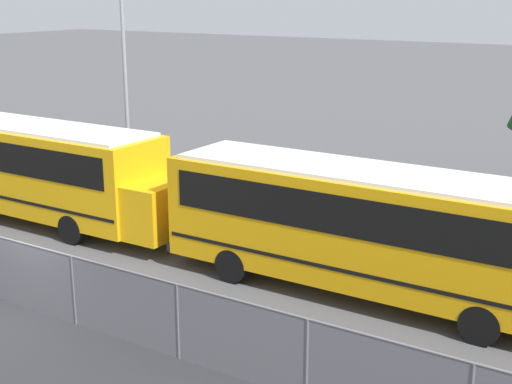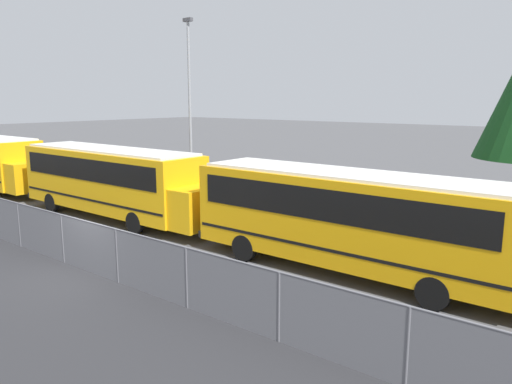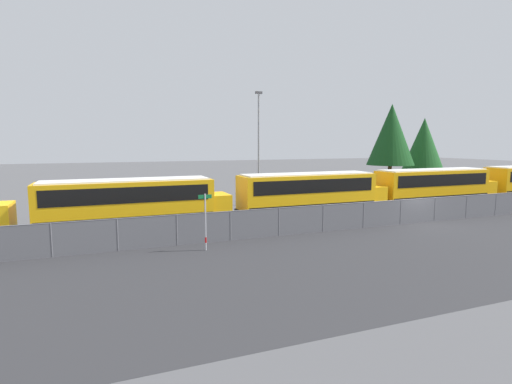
% 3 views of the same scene
% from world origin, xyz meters
% --- Properties ---
extents(ground_plane, '(200.00, 200.00, 0.00)m').
position_xyz_m(ground_plane, '(0.00, 0.00, 0.00)').
color(ground_plane, '#4C4C4F').
extents(fence, '(88.48, 0.07, 1.72)m').
position_xyz_m(fence, '(0.00, -0.00, 0.88)').
color(fence, '#9EA0A5').
rests_on(fence, ground_plane).
extents(school_bus_2, '(11.98, 2.58, 3.29)m').
position_xyz_m(school_bus_2, '(-5.69, 5.07, 1.94)').
color(school_bus_2, '#EDA80F').
rests_on(school_bus_2, ground_plane).
extents(school_bus_3, '(11.98, 2.58, 3.29)m').
position_xyz_m(school_bus_3, '(6.74, 5.19, 1.94)').
color(school_bus_3, orange).
rests_on(school_bus_3, ground_plane).
extents(light_pole, '(0.60, 0.24, 10.01)m').
position_xyz_m(light_pole, '(-7.26, 11.66, 5.40)').
color(light_pole, gray).
rests_on(light_pole, ground_plane).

